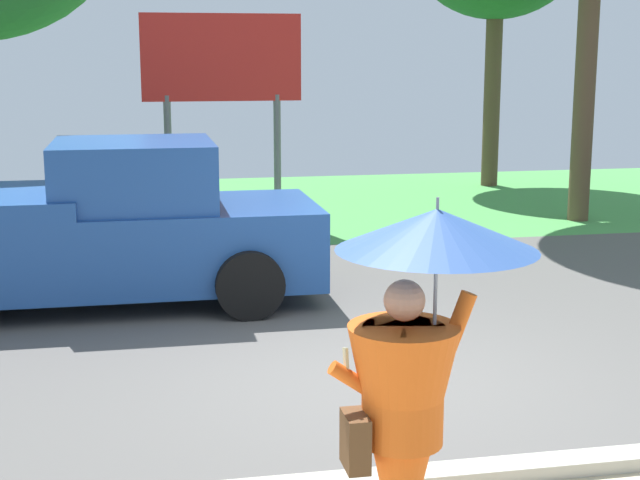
{
  "coord_description": "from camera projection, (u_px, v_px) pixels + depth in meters",
  "views": [
    {
      "loc": [
        -2.06,
        -7.59,
        2.85
      ],
      "look_at": [
        -0.36,
        1.0,
        1.1
      ],
      "focal_mm": 52.25,
      "sensor_mm": 36.0,
      "label": 1
    }
  ],
  "objects": [
    {
      "name": "pickup_truck",
      "position": [
        94.0,
        229.0,
        10.71
      ],
      "size": [
        5.2,
        2.28,
        1.88
      ],
      "rotation": [
        0.0,
        0.0,
        -0.07
      ],
      "color": "#1E478C",
      "rests_on": "ground_plane"
    },
    {
      "name": "roadside_billboard",
      "position": [
        222.0,
        73.0,
        15.12
      ],
      "size": [
        2.6,
        0.12,
        3.5
      ],
      "color": "slate",
      "rests_on": "ground_plane"
    },
    {
      "name": "ground_plane",
      "position": [
        318.0,
        302.0,
        11.1
      ],
      "size": [
        40.0,
        22.0,
        0.2
      ],
      "color": "#565451"
    },
    {
      "name": "monk_pedestrian",
      "position": [
        411.0,
        384.0,
        4.96
      ],
      "size": [
        1.11,
        1.07,
        2.13
      ],
      "rotation": [
        0.0,
        0.0,
        0.26
      ],
      "color": "#E55B19",
      "rests_on": "ground_plane"
    }
  ]
}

